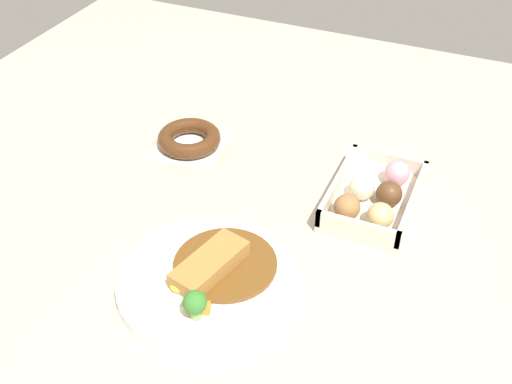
# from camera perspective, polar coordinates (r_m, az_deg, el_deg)

# --- Properties ---
(ground_plane) EXTENTS (1.60, 1.60, 0.00)m
(ground_plane) POSITION_cam_1_polar(r_m,az_deg,el_deg) (0.98, 0.25, -5.35)
(ground_plane) COLOR #B2A893
(curry_plate) EXTENTS (0.26, 0.26, 0.06)m
(curry_plate) POSITION_cam_1_polar(r_m,az_deg,el_deg) (0.92, -4.23, -7.74)
(curry_plate) COLOR white
(curry_plate) RESTS_ON ground_plane
(donut_box) EXTENTS (0.20, 0.13, 0.05)m
(donut_box) POSITION_cam_1_polar(r_m,az_deg,el_deg) (1.06, 10.45, -0.47)
(donut_box) COLOR beige
(donut_box) RESTS_ON ground_plane
(chocolate_ring_donut) EXTENTS (0.13, 0.13, 0.03)m
(chocolate_ring_donut) POSITION_cam_1_polar(r_m,az_deg,el_deg) (1.20, -5.94, 4.73)
(chocolate_ring_donut) COLOR white
(chocolate_ring_donut) RESTS_ON ground_plane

